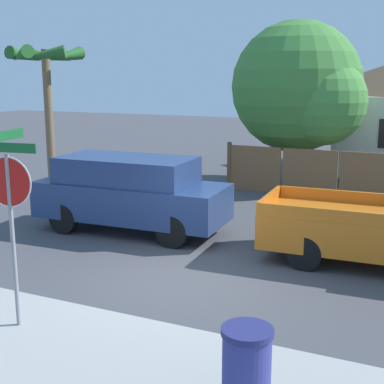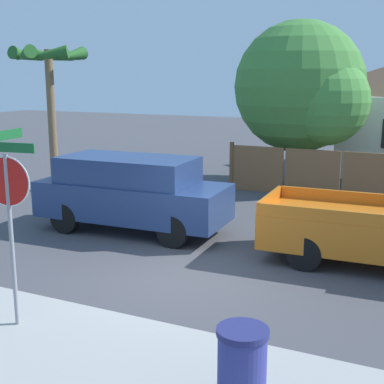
{
  "view_description": "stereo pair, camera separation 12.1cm",
  "coord_description": "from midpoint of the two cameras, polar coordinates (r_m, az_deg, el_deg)",
  "views": [
    {
      "loc": [
        4.45,
        -9.25,
        4.0
      ],
      "look_at": [
        -0.1,
        0.74,
        1.6
      ],
      "focal_mm": 50.0,
      "sensor_mm": 36.0,
      "label": 1
    },
    {
      "loc": [
        4.56,
        -9.2,
        4.0
      ],
      "look_at": [
        -0.1,
        0.74,
        1.6
      ],
      "focal_mm": 50.0,
      "sensor_mm": 36.0,
      "label": 2
    }
  ],
  "objects": [
    {
      "name": "oak_tree",
      "position": [
        20.0,
        11.48,
        10.63
      ],
      "size": [
        4.99,
        4.75,
        5.97
      ],
      "color": "brown",
      "rests_on": "ground"
    },
    {
      "name": "palm_tree",
      "position": [
        19.2,
        -15.48,
        12.63
      ],
      "size": [
        2.46,
        2.66,
        4.96
      ],
      "color": "brown",
      "rests_on": "ground"
    },
    {
      "name": "sidewalk_strip",
      "position": [
        8.24,
        -12.95,
        -17.02
      ],
      "size": [
        36.0,
        3.2,
        0.01
      ],
      "color": "#A3A39E",
      "rests_on": "ground"
    },
    {
      "name": "red_suv",
      "position": [
        13.91,
        -6.85,
        0.04
      ],
      "size": [
        5.03,
        2.1,
        1.96
      ],
      "rotation": [
        0.0,
        0.0,
        0.04
      ],
      "color": "navy",
      "rests_on": "ground"
    },
    {
      "name": "trash_bin",
      "position": [
        6.85,
        5.31,
        -18.17
      ],
      "size": [
        0.64,
        0.64,
        1.05
      ],
      "color": "navy",
      "rests_on": "ground"
    },
    {
      "name": "stop_sign",
      "position": [
        8.78,
        -19.27,
        -0.34
      ],
      "size": [
        1.03,
        0.93,
        3.18
      ],
      "rotation": [
        0.0,
        0.0,
        0.15
      ],
      "color": "gray",
      "rests_on": "ground"
    },
    {
      "name": "ground_plane",
      "position": [
        11.02,
        -1.43,
        -8.96
      ],
      "size": [
        80.0,
        80.0,
        0.0
      ],
      "primitive_type": "plane",
      "color": "#47474C"
    }
  ]
}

